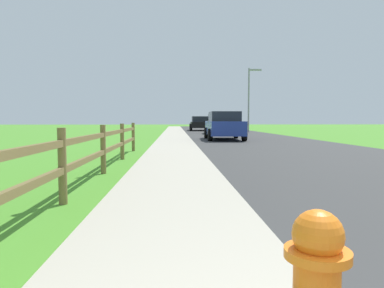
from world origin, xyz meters
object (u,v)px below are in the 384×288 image
object	(u,v)px
parked_suv_blue	(224,126)
parked_car_silver	(219,124)
street_lamp	(250,94)
parked_car_black	(200,123)

from	to	relation	value
parked_suv_blue	parked_car_silver	bearing A→B (deg)	84.75
street_lamp	parked_car_black	bearing A→B (deg)	124.77
parked_suv_blue	street_lamp	bearing A→B (deg)	70.58
parked_car_black	street_lamp	size ratio (longest dim) A/B	0.85
parked_car_silver	street_lamp	xyz separation A→B (m)	(3.17, 2.96, 2.63)
parked_car_silver	parked_car_black	world-z (taller)	parked_car_silver
parked_car_black	street_lamp	world-z (taller)	street_lamp
parked_suv_blue	parked_car_silver	xyz separation A→B (m)	(0.75, 8.14, 0.01)
parked_suv_blue	street_lamp	size ratio (longest dim) A/B	0.79
parked_car_black	street_lamp	distance (m)	7.57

